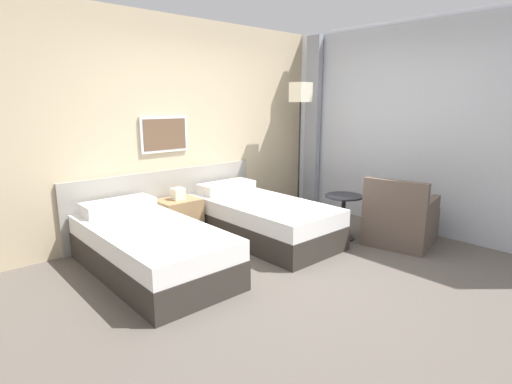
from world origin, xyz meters
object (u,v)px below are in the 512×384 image
bed_near_door (150,248)px  floor_lamp (300,103)px  armchair (400,222)px  nightstand (179,218)px  bed_near_window (261,219)px  side_table (343,208)px

bed_near_door → floor_lamp: 3.07m
floor_lamp → armchair: bearing=-92.4°
nightstand → bed_near_window: bearing=-42.7°
nightstand → floor_lamp: (1.93, -0.24, 1.39)m
side_table → nightstand: bearing=137.6°
bed_near_window → side_table: (0.75, -0.68, 0.14)m
nightstand → floor_lamp: size_ratio=0.33×
nightstand → bed_near_door: bearing=-137.3°
bed_near_window → nightstand: 1.03m
bed_near_window → nightstand: (-0.76, 0.70, 0.01)m
bed_near_window → floor_lamp: bearing=21.2°
bed_near_door → armchair: bearing=-25.4°
bed_near_door → nightstand: size_ratio=3.01×
nightstand → armchair: armchair is taller
bed_near_door → floor_lamp: size_ratio=0.99×
bed_near_door → floor_lamp: bearing=9.6°
side_table → armchair: (0.36, -0.57, -0.12)m
floor_lamp → bed_near_window: bearing=-158.8°
nightstand → side_table: (1.51, -1.38, 0.13)m
bed_near_door → side_table: (2.26, -0.68, 0.14)m
bed_near_window → floor_lamp: (1.18, 0.46, 1.40)m
bed_near_door → bed_near_window: size_ratio=1.00×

